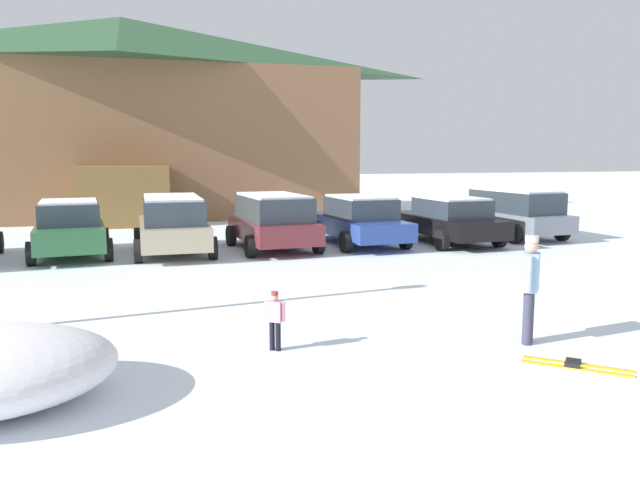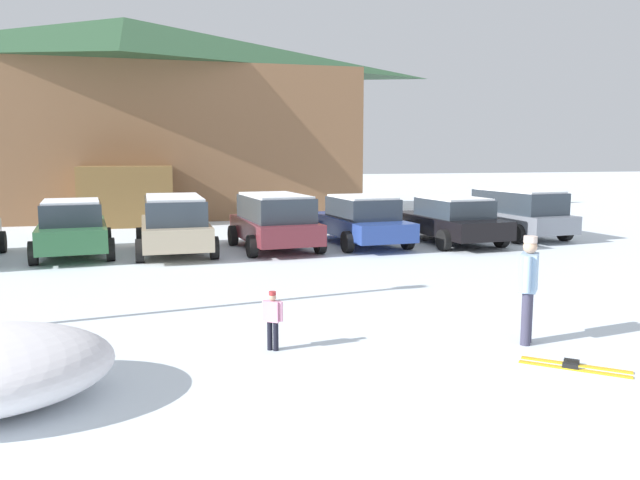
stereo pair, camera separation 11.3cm
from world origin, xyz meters
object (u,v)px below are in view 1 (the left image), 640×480
parked_beige_suv (173,223)px  parked_black_sedan (449,219)px  parked_blue_hatchback (358,220)px  skier_adult_in_blue_parka (530,283)px  pair_of_skis (576,365)px  ski_lodge (124,117)px  parked_green_coupe (70,228)px  parked_maroon_van (273,220)px  parked_grey_wagon (514,212)px  skier_child_in_pink_snowsuit (275,317)px

parked_beige_suv → parked_black_sedan: parked_beige_suv is taller
parked_blue_hatchback → skier_adult_in_blue_parka: 10.67m
parked_blue_hatchback → pair_of_skis: (-1.10, -11.75, -0.78)m
ski_lodge → parked_green_coupe: 12.40m
parked_maroon_van → parked_grey_wagon: (8.64, 0.40, -0.01)m
parked_maroon_van → skier_child_in_pink_snowsuit: bearing=-102.1°
parked_black_sedan → pair_of_skis: size_ratio=3.65×
parked_grey_wagon → skier_adult_in_blue_parka: (-6.88, -10.75, 0.04)m
skier_adult_in_blue_parka → pair_of_skis: size_ratio=1.34×
parked_blue_hatchback → skier_adult_in_blue_parka: skier_adult_in_blue_parka is taller
parked_blue_hatchback → skier_child_in_pink_snowsuit: (-4.89, -9.87, -0.30)m
parked_green_coupe → parked_beige_suv: size_ratio=0.95×
ski_lodge → parked_blue_hatchback: (7.15, -11.82, -3.76)m
parked_green_coupe → parked_maroon_van: parked_maroon_van is taller
parked_maroon_van → parked_blue_hatchback: 2.85m
parked_black_sedan → pair_of_skis: bearing=-109.8°
ski_lodge → pair_of_skis: bearing=-75.6°
parked_beige_suv → parked_blue_hatchback: parked_beige_suv is taller
skier_adult_in_blue_parka → pair_of_skis: 1.46m
skier_child_in_pink_snowsuit → skier_adult_in_blue_parka: (3.81, -0.74, 0.44)m
parked_maroon_van → parked_black_sedan: parked_maroon_van is taller
parked_beige_suv → parked_grey_wagon: (11.60, 0.32, -0.01)m
pair_of_skis → parked_maroon_van: bearing=98.6°
parked_maroon_van → parked_black_sedan: bearing=-2.7°
parked_beige_suv → skier_adult_in_blue_parka: (4.71, -10.42, 0.04)m
skier_child_in_pink_snowsuit → pair_of_skis: skier_child_in_pink_snowsuit is taller
parked_green_coupe → pair_of_skis: (7.50, -11.84, -0.79)m
parked_beige_suv → parked_grey_wagon: parked_beige_suv is taller
ski_lodge → parked_maroon_van: size_ratio=5.15×
parked_black_sedan → skier_adult_in_blue_parka: size_ratio=2.73×
parked_maroon_van → skier_adult_in_blue_parka: (1.76, -10.35, 0.03)m
parked_beige_suv → parked_black_sedan: (8.72, -0.35, -0.13)m
ski_lodge → parked_grey_wagon: ski_lodge is taller
skier_child_in_pink_snowsuit → parked_maroon_van: bearing=77.9°
parked_green_coupe → pair_of_skis: size_ratio=3.37×
parked_beige_suv → skier_adult_in_blue_parka: size_ratio=2.66×
parked_green_coupe → skier_adult_in_blue_parka: bearing=-54.9°
parked_black_sedan → parked_maroon_van: bearing=177.3°
parked_maroon_van → pair_of_skis: (1.74, -11.48, -0.89)m
parked_blue_hatchback → skier_child_in_pink_snowsuit: bearing=-116.4°
parked_maroon_van → parked_black_sedan: size_ratio=0.91×
parked_green_coupe → parked_maroon_van: 5.78m
parked_beige_suv → pair_of_skis: 12.51m
parked_grey_wagon → skier_adult_in_blue_parka: size_ratio=2.68×
parked_grey_wagon → skier_child_in_pink_snowsuit: bearing=-136.9°
parked_black_sedan → skier_adult_in_blue_parka: bearing=-111.7°
ski_lodge → skier_adult_in_blue_parka: 23.51m
parked_beige_suv → skier_child_in_pink_snowsuit: (0.90, -9.68, -0.40)m
parked_blue_hatchback → skier_child_in_pink_snowsuit: size_ratio=5.43×
pair_of_skis → parked_blue_hatchback: bearing=84.7°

